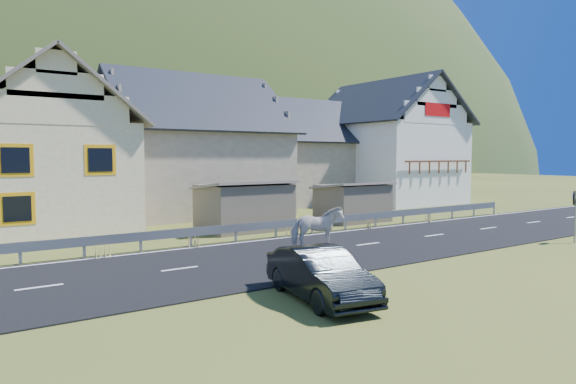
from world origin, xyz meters
TOP-DOWN VIEW (x-y plane):
  - ground at (0.00, 0.00)m, footprint 160.00×160.00m
  - road at (0.00, 0.00)m, footprint 60.00×7.00m
  - lane_markings at (0.00, 0.00)m, footprint 60.00×6.60m
  - guardrail at (-0.00, 3.68)m, footprint 28.10×0.09m
  - shed_left at (-2.00, 6.50)m, footprint 4.30×3.30m
  - shed_right at (4.50, 6.00)m, footprint 3.80×2.90m
  - house_cream at (-10.00, 12.00)m, footprint 7.80×9.80m
  - house_stone_a at (-1.00, 15.00)m, footprint 10.80×9.80m
  - house_stone_b at (9.00, 17.00)m, footprint 9.80×8.80m
  - house_white at (15.00, 14.00)m, footprint 8.80×10.80m
  - mountain at (5.00, 180.00)m, footprint 440.00×280.00m
  - horse at (-2.34, 0.33)m, footprint 1.58×2.12m
  - car at (-6.41, -5.09)m, footprint 2.03×4.06m
  - traffic_mirror at (7.33, -4.37)m, footprint 0.58×0.26m

SIDE VIEW (x-z plane):
  - mountain at x=5.00m, z-range -150.00..110.00m
  - ground at x=0.00m, z-range 0.00..0.00m
  - road at x=0.00m, z-range 0.00..0.04m
  - lane_markings at x=0.00m, z-range 0.04..0.05m
  - guardrail at x=0.00m, z-range 0.19..0.94m
  - car at x=-6.41m, z-range 0.00..1.28m
  - horse at x=-2.34m, z-range 0.04..1.67m
  - shed_right at x=4.50m, z-range -0.10..2.10m
  - shed_left at x=-2.00m, z-range -0.10..2.30m
  - traffic_mirror at x=7.33m, z-range 0.50..2.65m
  - house_stone_b at x=9.00m, z-range 0.19..8.29m
  - house_cream at x=-10.00m, z-range 0.21..8.51m
  - house_stone_a at x=-1.00m, z-range 0.18..9.08m
  - house_white at x=15.00m, z-range 0.21..9.91m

